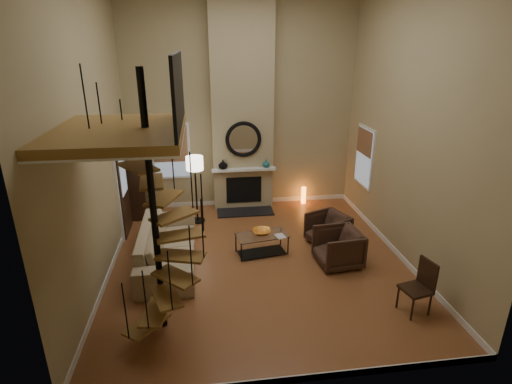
{
  "coord_description": "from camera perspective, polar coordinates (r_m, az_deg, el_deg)",
  "views": [
    {
      "loc": [
        -1.04,
        -7.27,
        4.3
      ],
      "look_at": [
        0.0,
        0.4,
        1.4
      ],
      "focal_mm": 28.0,
      "sensor_mm": 36.0,
      "label": 1
    }
  ],
  "objects": [
    {
      "name": "ground",
      "position": [
        8.51,
        0.37,
        -9.84
      ],
      "size": [
        6.0,
        6.5,
        0.01
      ],
      "primitive_type": "cube",
      "color": "#A96536",
      "rests_on": "ground"
    },
    {
      "name": "back_wall",
      "position": [
        10.68,
        -2.09,
        12.19
      ],
      "size": [
        6.0,
        0.02,
        5.5
      ],
      "primitive_type": "cube",
      "color": "tan",
      "rests_on": "ground"
    },
    {
      "name": "front_wall",
      "position": [
        4.43,
        6.32,
        -0.08
      ],
      "size": [
        6.0,
        0.02,
        5.5
      ],
      "primitive_type": "cube",
      "color": "tan",
      "rests_on": "ground"
    },
    {
      "name": "left_wall",
      "position": [
        7.69,
        -22.51,
        7.35
      ],
      "size": [
        0.02,
        6.5,
        5.5
      ],
      "primitive_type": "cube",
      "color": "tan",
      "rests_on": "ground"
    },
    {
      "name": "right_wall",
      "position": [
        8.46,
        21.22,
        8.61
      ],
      "size": [
        0.02,
        6.5,
        5.5
      ],
      "primitive_type": "cube",
      "color": "tan",
      "rests_on": "ground"
    },
    {
      "name": "baseboard_back",
      "position": [
        11.38,
        -1.91,
        -1.34
      ],
      "size": [
        6.0,
        0.02,
        0.12
      ],
      "primitive_type": "cube",
      "color": "white",
      "rests_on": "ground"
    },
    {
      "name": "baseboard_front",
      "position": [
        5.94,
        5.19,
        -25.11
      ],
      "size": [
        6.0,
        0.02,
        0.12
      ],
      "primitive_type": "cube",
      "color": "white",
      "rests_on": "ground"
    },
    {
      "name": "baseboard_left",
      "position": [
        8.64,
        -20.01,
        -10.23
      ],
      "size": [
        0.02,
        6.5,
        0.12
      ],
      "primitive_type": "cube",
      "color": "white",
      "rests_on": "ground"
    },
    {
      "name": "baseboard_right",
      "position": [
        9.33,
        19.04,
        -7.72
      ],
      "size": [
        0.02,
        6.5,
        0.12
      ],
      "primitive_type": "cube",
      "color": "white",
      "rests_on": "ground"
    },
    {
      "name": "chimney_breast",
      "position": [
        10.5,
        -1.99,
        12.04
      ],
      "size": [
        1.6,
        0.38,
        5.5
      ],
      "primitive_type": "cube",
      "color": "tan",
      "rests_on": "ground"
    },
    {
      "name": "hearth",
      "position": [
        10.78,
        -1.54,
        -2.86
      ],
      "size": [
        1.5,
        0.6,
        0.04
      ],
      "primitive_type": "cube",
      "color": "black",
      "rests_on": "ground"
    },
    {
      "name": "firebox",
      "position": [
        10.85,
        -1.74,
        0.32
      ],
      "size": [
        0.95,
        0.02,
        0.72
      ],
      "primitive_type": "cube",
      "color": "black",
      "rests_on": "chimney_breast"
    },
    {
      "name": "mantel",
      "position": [
        10.58,
        -1.73,
        3.22
      ],
      "size": [
        1.7,
        0.18,
        0.06
      ],
      "primitive_type": "cube",
      "color": "white",
      "rests_on": "chimney_breast"
    },
    {
      "name": "mirror_frame",
      "position": [
        10.43,
        -1.81,
        7.51
      ],
      "size": [
        0.94,
        0.1,
        0.94
      ],
      "primitive_type": "torus",
      "rotation": [
        1.57,
        0.0,
        0.0
      ],
      "color": "black",
      "rests_on": "chimney_breast"
    },
    {
      "name": "mirror_disc",
      "position": [
        10.44,
        -1.81,
        7.53
      ],
      "size": [
        0.8,
        0.01,
        0.8
      ],
      "primitive_type": "cylinder",
      "rotation": [
        1.57,
        0.0,
        0.0
      ],
      "color": "white",
      "rests_on": "chimney_breast"
    },
    {
      "name": "vase_left",
      "position": [
        10.54,
        -4.74,
        3.95
      ],
      "size": [
        0.24,
        0.24,
        0.25
      ],
      "primitive_type": "imported",
      "color": "black",
      "rests_on": "mantel"
    },
    {
      "name": "vase_right",
      "position": [
        10.66,
        1.46,
        4.1
      ],
      "size": [
        0.2,
        0.2,
        0.21
      ],
      "primitive_type": "imported",
      "color": "#1B5F5F",
      "rests_on": "mantel"
    },
    {
      "name": "window_back",
      "position": [
        10.86,
        -12.07,
        5.82
      ],
      "size": [
        1.02,
        0.06,
        1.52
      ],
      "color": "white",
      "rests_on": "back_wall"
    },
    {
      "name": "window_right",
      "position": [
        10.45,
        15.22,
        4.99
      ],
      "size": [
        0.06,
        1.02,
        1.52
      ],
      "color": "white",
      "rests_on": "right_wall"
    },
    {
      "name": "entry_door",
      "position": [
        9.83,
        -18.49,
        0.12
      ],
      "size": [
        0.1,
        1.05,
        2.16
      ],
      "color": "white",
      "rests_on": "ground"
    },
    {
      "name": "loft",
      "position": [
        5.66,
        -18.02,
        8.7
      ],
      "size": [
        1.7,
        2.2,
        1.09
      ],
      "color": "olive",
      "rests_on": "left_wall"
    },
    {
      "name": "spiral_stair",
      "position": [
        6.08,
        -14.07,
        -4.61
      ],
      "size": [
        1.47,
        1.47,
        4.06
      ],
      "color": "black",
      "rests_on": "ground"
    },
    {
      "name": "hutch",
      "position": [
        10.75,
        -16.42,
        1.53
      ],
      "size": [
        0.4,
        0.84,
        1.89
      ],
      "primitive_type": "cube",
      "color": "black",
      "rests_on": "ground"
    },
    {
      "name": "sofa",
      "position": [
        8.51,
        -12.56,
        -7.31
      ],
      "size": [
        1.1,
        2.78,
        0.81
      ],
      "primitive_type": "imported",
      "rotation": [
        0.0,
        0.0,
        1.58
      ],
      "color": "tan",
      "rests_on": "ground"
    },
    {
      "name": "armchair_near",
      "position": [
        9.22,
        10.57,
        -5.18
      ],
      "size": [
        1.04,
        1.03,
        0.73
      ],
      "primitive_type": "imported",
      "rotation": [
        0.0,
        0.0,
        -1.19
      ],
      "color": "#40281D",
      "rests_on": "ground"
    },
    {
      "name": "armchair_far",
      "position": [
        8.47,
        12.13,
        -7.75
      ],
      "size": [
        0.94,
        0.92,
        0.79
      ],
      "primitive_type": "imported",
      "rotation": [
        0.0,
        0.0,
        -1.48
      ],
      "color": "#40281D",
      "rests_on": "ground"
    },
    {
      "name": "coffee_table",
      "position": [
        8.65,
        0.84,
        -7.13
      ],
      "size": [
        1.17,
        0.72,
        0.43
      ],
      "color": "silver",
      "rests_on": "ground"
    },
    {
      "name": "bowl",
      "position": [
        8.6,
        0.8,
        -5.71
      ],
      "size": [
        0.4,
        0.4,
        0.1
      ],
      "primitive_type": "imported",
      "color": "orange",
      "rests_on": "coffee_table"
    },
    {
      "name": "book",
      "position": [
        8.49,
        3.35,
        -6.37
      ],
      "size": [
        0.25,
        0.29,
        0.02
      ],
      "primitive_type": "imported",
      "rotation": [
        0.0,
        0.0,
        0.26
      ],
      "color": "gray",
      "rests_on": "coffee_table"
    },
    {
      "name": "floor_lamp",
      "position": [
        9.89,
        -8.73,
        3.33
      ],
      "size": [
        0.42,
        0.42,
        1.73
      ],
      "color": "black",
      "rests_on": "ground"
    },
    {
      "name": "accent_lamp",
      "position": [
        11.39,
        6.81,
        -0.44
      ],
      "size": [
        0.13,
        0.13,
        0.47
      ],
      "primitive_type": "cylinder",
      "color": "orange",
      "rests_on": "ground"
    },
    {
      "name": "side_chair",
      "position": [
        7.36,
        22.42,
        -12.07
      ],
      "size": [
        0.52,
        0.51,
        0.95
      ],
      "color": "black",
      "rests_on": "ground"
    }
  ]
}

